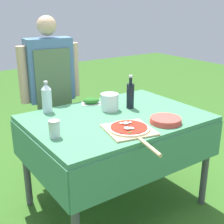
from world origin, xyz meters
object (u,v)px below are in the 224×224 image
at_px(pizza_on_peel, 130,130).
at_px(herb_container, 91,101).
at_px(prep_table, 116,128).
at_px(sauce_jar, 54,130).
at_px(mixing_tub, 110,102).
at_px(oil_bottle, 130,95).
at_px(person_cook, 51,85).
at_px(plate_stack, 166,120).
at_px(water_bottle, 47,98).

xyz_separation_m(pizza_on_peel, herb_container, (0.10, 0.66, 0.01)).
xyz_separation_m(prep_table, sauce_jar, (-0.55, -0.09, 0.15)).
bearing_deg(mixing_tub, oil_bottle, -19.03).
bearing_deg(mixing_tub, sauce_jar, -157.86).
bearing_deg(person_cook, plate_stack, 114.84).
distance_m(prep_table, sauce_jar, 0.58).
bearing_deg(oil_bottle, mixing_tub, 160.97).
bearing_deg(oil_bottle, water_bottle, 152.94).
bearing_deg(water_bottle, mixing_tub, -29.91).
relative_size(oil_bottle, sauce_jar, 2.41).
height_order(herb_container, mixing_tub, mixing_tub).
xyz_separation_m(person_cook, water_bottle, (-0.21, -0.38, 0.02)).
bearing_deg(pizza_on_peel, plate_stack, 8.02).
distance_m(person_cook, herb_container, 0.46).
distance_m(person_cook, plate_stack, 1.16).
height_order(prep_table, person_cook, person_cook).
bearing_deg(pizza_on_peel, oil_bottle, 63.88).
xyz_separation_m(person_cook, sauce_jar, (-0.37, -0.87, -0.05)).
bearing_deg(herb_container, water_bottle, 175.16).
bearing_deg(plate_stack, sauce_jar, 163.29).
height_order(mixing_tub, plate_stack, mixing_tub).
height_order(person_cook, oil_bottle, person_cook).
bearing_deg(water_bottle, herb_container, -4.84).
relative_size(water_bottle, herb_container, 1.24).
relative_size(pizza_on_peel, sauce_jar, 5.19).
bearing_deg(sauce_jar, prep_table, 9.52).
bearing_deg(pizza_on_peel, person_cook, 106.30).
bearing_deg(mixing_tub, pizza_on_peel, -107.74).
xyz_separation_m(person_cook, herb_container, (0.18, -0.42, -0.07)).
bearing_deg(plate_stack, prep_table, 122.70).
bearing_deg(plate_stack, oil_bottle, 89.94).
relative_size(person_cook, pizza_on_peel, 2.56).
distance_m(person_cook, pizza_on_peel, 1.08).
bearing_deg(plate_stack, water_bottle, 129.62).
xyz_separation_m(pizza_on_peel, water_bottle, (-0.28, 0.69, 0.10)).
relative_size(prep_table, water_bottle, 5.37).
relative_size(prep_table, sauce_jar, 11.75).
xyz_separation_m(prep_table, herb_container, (-0.00, 0.36, 0.13)).
relative_size(water_bottle, sauce_jar, 2.19).
distance_m(pizza_on_peel, herb_container, 0.67).
bearing_deg(oil_bottle, plate_stack, -90.06).
relative_size(oil_bottle, plate_stack, 1.20).
relative_size(prep_table, mixing_tub, 9.19).
xyz_separation_m(oil_bottle, water_bottle, (-0.59, 0.30, 0.01)).
height_order(person_cook, mixing_tub, person_cook).
distance_m(pizza_on_peel, oil_bottle, 0.50).
bearing_deg(mixing_tub, prep_table, -105.33).
bearing_deg(prep_table, oil_bottle, 24.01).
xyz_separation_m(prep_table, person_cook, (-0.18, 0.78, 0.20)).
xyz_separation_m(oil_bottle, mixing_tub, (-0.16, 0.06, -0.04)).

